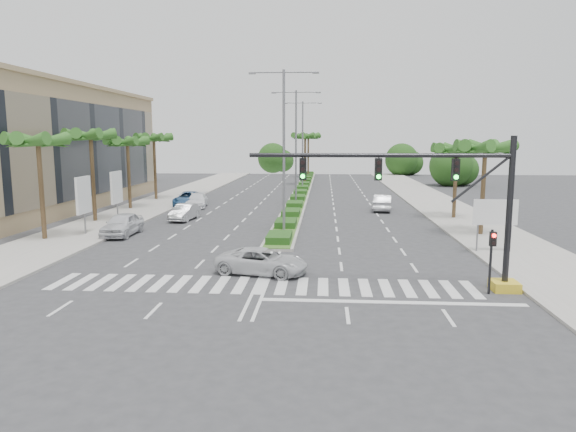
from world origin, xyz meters
name	(u,v)px	position (x,y,z in m)	size (l,w,h in m)	color
ground	(261,285)	(0.00, 0.00, 0.00)	(160.00, 160.00, 0.00)	#333335
footpath_right	(468,222)	(15.20, 20.00, 0.07)	(6.00, 120.00, 0.15)	gray
footpath_left	(119,218)	(-15.20, 20.00, 0.07)	(6.00, 120.00, 0.15)	gray
median	(302,191)	(0.00, 45.00, 0.10)	(2.20, 75.00, 0.20)	gray
median_grass	(302,190)	(0.00, 45.00, 0.22)	(1.80, 75.00, 0.04)	#365B1F
building	(36,149)	(-26.00, 26.00, 6.00)	(12.00, 36.00, 12.00)	tan
signal_gantry	(459,217)	(9.27, 0.00, 3.46)	(12.60, 1.20, 7.20)	gold
pedestrian_signal	(492,251)	(10.60, -0.68, 2.04)	(0.28, 0.36, 3.00)	black
direction_sign	(495,215)	(13.50, 7.99, 2.45)	(2.70, 0.11, 3.40)	slate
billboard_near	(83,196)	(-14.50, 12.00, 2.96)	(0.18, 2.10, 4.35)	slate
billboard_far	(116,188)	(-14.50, 18.00, 2.96)	(0.18, 2.10, 4.35)	slate
palm_left_near	(38,144)	(-16.50, 10.00, 6.69)	(4.57, 4.68, 7.55)	brown
palm_left_mid	(91,139)	(-16.50, 18.00, 7.08)	(4.57, 4.68, 7.95)	brown
palm_left_far	(127,144)	(-16.50, 26.00, 6.50)	(4.57, 4.68, 7.35)	brown
palm_left_end	(154,140)	(-16.50, 34.00, 6.88)	(4.57, 4.68, 7.75)	brown
palm_right_near	(485,151)	(14.50, 14.00, 6.20)	(4.57, 4.68, 7.05)	brown
palm_right_far	(457,152)	(14.50, 22.00, 5.91)	(4.57, 4.68, 6.75)	brown
palm_median_a	(305,138)	(0.00, 55.00, 7.17)	(4.57, 4.68, 8.05)	brown
palm_median_b	(308,138)	(0.00, 70.00, 7.17)	(4.57, 4.68, 8.05)	brown
streetlight_near	(284,142)	(0.00, 14.00, 6.81)	(5.10, 0.25, 12.00)	slate
streetlight_mid	(296,141)	(0.00, 30.00, 6.81)	(5.10, 0.25, 12.00)	slate
streetlight_far	(303,141)	(0.00, 46.00, 6.81)	(5.10, 0.25, 12.00)	slate
car_parked_a	(122,224)	(-11.80, 12.25, 0.83)	(1.95, 4.85, 1.65)	silver
car_parked_b	(185,212)	(-9.18, 19.65, 0.71)	(1.50, 4.30, 1.42)	#B7B8BC
car_parked_c	(189,199)	(-11.35, 29.11, 0.76)	(2.51, 5.45, 1.51)	#2C5787
car_parked_d	(197,200)	(-10.21, 28.29, 0.71)	(1.98, 4.88, 1.42)	white
car_crossing	(262,261)	(-0.23, 2.22, 0.67)	(2.23, 4.83, 1.34)	silver
car_right	(383,203)	(8.79, 27.02, 0.80)	(1.70, 4.86, 1.60)	silver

